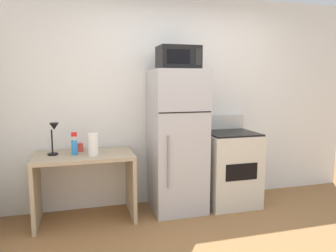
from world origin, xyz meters
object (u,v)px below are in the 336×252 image
(desk, at_px, (85,175))
(desk_lamp, at_px, (54,133))
(coffee_mug, at_px, (80,147))
(spray_bottle, at_px, (74,146))
(microwave, at_px, (178,58))
(paper_towel_roll, at_px, (93,144))
(oven_range, at_px, (230,168))
(refrigerator, at_px, (177,141))

(desk, relative_size, desk_lamp, 3.02)
(desk_lamp, relative_size, coffee_mug, 3.72)
(coffee_mug, relative_size, spray_bottle, 0.38)
(desk, relative_size, microwave, 2.32)
(paper_towel_roll, relative_size, coffee_mug, 2.53)
(spray_bottle, bearing_deg, desk, 3.44)
(coffee_mug, height_order, spray_bottle, spray_bottle)
(oven_range, bearing_deg, paper_towel_roll, -177.04)
(oven_range, bearing_deg, coffee_mug, 174.90)
(microwave, distance_m, oven_range, 1.51)
(coffee_mug, bearing_deg, desk_lamp, -155.51)
(coffee_mug, bearing_deg, desk, -74.93)
(microwave, bearing_deg, spray_bottle, 179.45)
(oven_range, bearing_deg, desk_lamp, 178.86)
(paper_towel_roll, relative_size, oven_range, 0.22)
(desk_lamp, height_order, paper_towel_roll, desk_lamp)
(desk, relative_size, spray_bottle, 4.28)
(desk, relative_size, oven_range, 0.97)
(desk_lamp, height_order, spray_bottle, desk_lamp)
(refrigerator, relative_size, microwave, 3.65)
(spray_bottle, height_order, refrigerator, refrigerator)
(spray_bottle, bearing_deg, desk_lamp, 167.90)
(desk, distance_m, paper_towel_roll, 0.38)
(microwave, relative_size, oven_range, 0.42)
(desk_lamp, relative_size, spray_bottle, 1.42)
(desk, height_order, microwave, microwave)
(microwave, xyz_separation_m, oven_range, (0.69, 0.02, -1.34))
(paper_towel_roll, bearing_deg, desk, 138.20)
(refrigerator, bearing_deg, desk_lamp, 178.55)
(refrigerator, bearing_deg, paper_towel_roll, -174.59)
(paper_towel_roll, distance_m, refrigerator, 0.98)
(paper_towel_roll, bearing_deg, spray_bottle, 157.17)
(desk_lamp, bearing_deg, desk, -7.27)
(paper_towel_roll, bearing_deg, coffee_mug, 119.76)
(coffee_mug, bearing_deg, spray_bottle, -108.13)
(paper_towel_roll, distance_m, oven_range, 1.72)
(desk_lamp, xyz_separation_m, microwave, (1.38, -0.06, 0.82))
(desk_lamp, distance_m, spray_bottle, 0.26)
(desk_lamp, xyz_separation_m, paper_towel_roll, (0.41, -0.13, -0.12))
(refrigerator, bearing_deg, microwave, -89.67)
(refrigerator, height_order, oven_range, refrigerator)
(desk_lamp, height_order, coffee_mug, desk_lamp)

